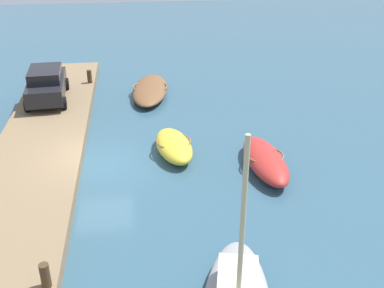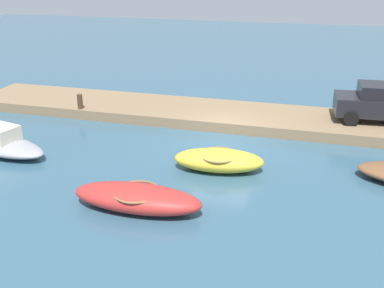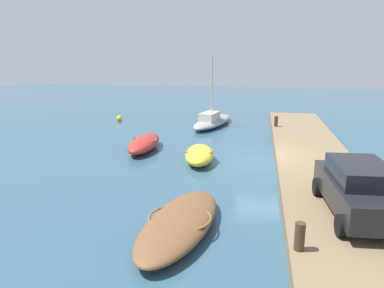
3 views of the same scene
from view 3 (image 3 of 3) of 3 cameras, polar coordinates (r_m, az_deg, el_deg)
The scene contains 10 objects.
ground_plane at distance 19.07m, azimuth 10.77°, elevation -2.89°, with size 84.00×84.00×0.00m, color #33566B.
dock_platform at distance 19.21m, azimuth 18.48°, elevation -2.52°, with size 27.21×3.75×0.48m, color #846B4C.
rowboat_red at distance 21.19m, azimuth -7.47°, elevation 0.10°, with size 4.15×1.53×0.81m.
sailboat_grey at distance 28.04m, azimuth 3.19°, elevation 3.65°, with size 6.60×3.22×5.27m.
rowboat_yellow at distance 18.70m, azimuth 1.14°, elevation -1.68°, with size 3.45×1.83×0.80m.
motorboat_brown at distance 11.69m, azimuth -1.92°, elevation -12.12°, with size 5.55×2.60×0.65m.
mooring_post_west at distance 10.16m, azimuth 16.42°, elevation -13.64°, with size 0.27×0.27×0.76m, color #47331E.
mooring_post_mid_west at distance 26.07m, azimuth 12.95°, elevation 3.46°, with size 0.26×0.26×0.72m, color #47331E.
parked_car at distance 12.66m, azimuth 24.54°, elevation -6.31°, with size 4.50×2.28×1.69m.
marker_buoy at distance 30.56m, azimuth -11.26°, elevation 3.93°, with size 0.48×0.48×0.48m, color yellow.
Camera 3 is at (-18.26, 0.23, 5.49)m, focal length 34.25 mm.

